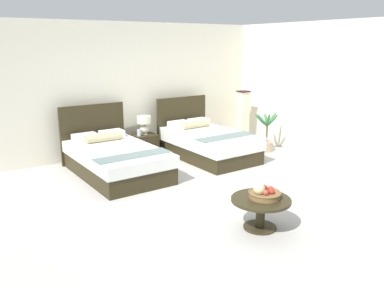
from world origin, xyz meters
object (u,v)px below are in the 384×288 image
object	(u,v)px
floor_lamp_corner	(243,117)
coffee_table	(261,206)
vase	(139,133)
nightstand	(145,145)
table_lamp	(144,123)
bed_near_window	(115,159)
potted_palm	(266,138)
fruit_bowl	(264,193)
bed_near_corner	(207,143)

from	to	relation	value
floor_lamp_corner	coffee_table	bearing A→B (deg)	-127.18
vase	floor_lamp_corner	bearing A→B (deg)	-4.77
nightstand	coffee_table	distance (m)	3.95
vase	coffee_table	size ratio (longest dim) A/B	0.18
table_lamp	vase	distance (m)	0.24
table_lamp	floor_lamp_corner	bearing A→B (deg)	-6.43
bed_near_window	potted_palm	size ratio (longest dim) A/B	2.47
nightstand	fruit_bowl	xyz separation A→B (m)	(-0.27, -3.94, 0.25)
potted_palm	bed_near_corner	bearing A→B (deg)	166.00
potted_palm	floor_lamp_corner	bearing A→B (deg)	85.02
vase	coffee_table	bearing A→B (deg)	-92.42
table_lamp	coffee_table	xyz separation A→B (m)	(-0.31, -3.96, -0.41)
nightstand	table_lamp	bearing A→B (deg)	90.00
bed_near_window	floor_lamp_corner	world-z (taller)	floor_lamp_corner
bed_near_window	fruit_bowl	xyz separation A→B (m)	(0.76, -3.12, 0.19)
bed_near_window	fruit_bowl	size ratio (longest dim) A/B	5.39
bed_near_window	bed_near_corner	distance (m)	2.06
floor_lamp_corner	vase	bearing A→B (deg)	175.23
bed_near_corner	potted_palm	bearing A→B (deg)	-14.00
fruit_bowl	potted_palm	world-z (taller)	potted_palm
bed_near_corner	potted_palm	distance (m)	1.41
nightstand	bed_near_corner	bearing A→B (deg)	-38.93
bed_near_corner	coffee_table	world-z (taller)	bed_near_corner
bed_near_corner	fruit_bowl	bearing A→B (deg)	-112.69
bed_near_window	vase	distance (m)	1.20
fruit_bowl	potted_palm	distance (m)	3.85
fruit_bowl	floor_lamp_corner	distance (m)	4.60
nightstand	potted_palm	size ratio (longest dim) A/B	0.54
coffee_table	fruit_bowl	distance (m)	0.18
vase	bed_near_corner	bearing A→B (deg)	-33.92
table_lamp	fruit_bowl	xyz separation A→B (m)	(-0.27, -3.96, -0.23)
bed_near_corner	vase	xyz separation A→B (m)	(-1.18, 0.79, 0.21)
bed_near_window	coffee_table	distance (m)	3.19
vase	bed_near_window	bearing A→B (deg)	-138.07
bed_near_corner	potted_palm	world-z (taller)	bed_near_corner
table_lamp	coffee_table	bearing A→B (deg)	-94.52
bed_near_corner	floor_lamp_corner	world-z (taller)	floor_lamp_corner
bed_near_window	potted_palm	world-z (taller)	bed_near_window
bed_near_corner	vase	distance (m)	1.44
coffee_table	potted_palm	xyz separation A→B (m)	(2.71, 2.77, -0.01)
nightstand	fruit_bowl	distance (m)	3.96
nightstand	table_lamp	size ratio (longest dim) A/B	1.24
bed_near_corner	vase	bearing A→B (deg)	146.08
vase	coffee_table	xyz separation A→B (m)	(-0.16, -3.90, -0.22)
nightstand	vase	bearing A→B (deg)	-164.89
bed_near_window	coffee_table	bearing A→B (deg)	-77.12
table_lamp	fruit_bowl	size ratio (longest dim) A/B	0.95
potted_palm	fruit_bowl	bearing A→B (deg)	-133.93
bed_near_corner	vase	world-z (taller)	bed_near_corner
table_lamp	vase	world-z (taller)	table_lamp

